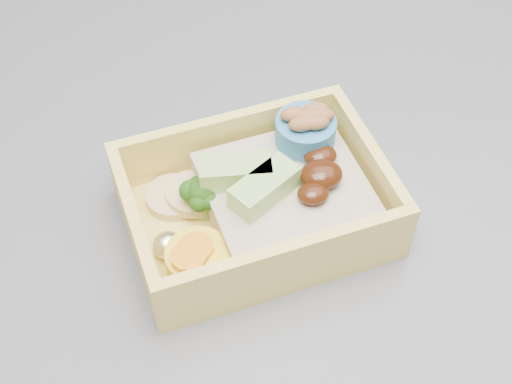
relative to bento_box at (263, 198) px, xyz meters
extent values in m
cube|color=#343539|center=(-0.08, 0.10, -0.04)|extent=(1.24, 0.84, 0.04)
cube|color=#EBD061|center=(0.00, 0.00, -0.02)|extent=(0.18, 0.15, 0.01)
cube|color=#EBD061|center=(-0.01, 0.05, 0.01)|extent=(0.16, 0.04, 0.04)
cube|color=#EBD061|center=(0.01, -0.06, 0.01)|extent=(0.16, 0.04, 0.04)
cube|color=#EBD061|center=(0.07, 0.01, 0.01)|extent=(0.03, 0.10, 0.04)
cube|color=#EBD061|center=(-0.08, -0.02, 0.01)|extent=(0.03, 0.10, 0.04)
cube|color=tan|center=(0.01, 0.00, 0.00)|extent=(0.12, 0.11, 0.03)
ellipsoid|color=#331507|center=(0.04, 0.00, 0.02)|extent=(0.03, 0.03, 0.02)
ellipsoid|color=#331507|center=(0.04, 0.01, 0.02)|extent=(0.02, 0.02, 0.01)
ellipsoid|color=#331507|center=(0.03, -0.02, 0.02)|extent=(0.02, 0.02, 0.01)
cube|color=#9DCD6B|center=(0.00, -0.01, 0.02)|extent=(0.05, 0.04, 0.02)
cube|color=#9DCD6B|center=(-0.02, 0.01, 0.02)|extent=(0.05, 0.02, 0.02)
cylinder|color=#82AD5D|center=(-0.04, 0.00, -0.01)|extent=(0.01, 0.01, 0.01)
sphere|color=#214F12|center=(-0.04, 0.00, 0.01)|extent=(0.02, 0.02, 0.02)
sphere|color=#214F12|center=(-0.03, 0.01, 0.01)|extent=(0.01, 0.01, 0.01)
sphere|color=#214F12|center=(-0.05, 0.01, 0.01)|extent=(0.01, 0.01, 0.01)
sphere|color=#214F12|center=(-0.03, 0.00, 0.01)|extent=(0.01, 0.01, 0.01)
sphere|color=#214F12|center=(-0.04, 0.00, 0.01)|extent=(0.01, 0.01, 0.01)
sphere|color=#214F12|center=(-0.04, 0.01, 0.01)|extent=(0.01, 0.01, 0.01)
cylinder|color=yellow|center=(-0.05, -0.04, 0.00)|extent=(0.04, 0.04, 0.02)
cylinder|color=orange|center=(-0.05, -0.04, 0.01)|extent=(0.02, 0.02, 0.00)
cylinder|color=orange|center=(-0.05, -0.04, 0.01)|extent=(0.02, 0.02, 0.00)
cylinder|color=tan|center=(-0.06, 0.02, -0.01)|extent=(0.04, 0.04, 0.01)
cylinder|color=tan|center=(-0.04, 0.02, -0.01)|extent=(0.04, 0.04, 0.01)
ellipsoid|color=silver|center=(-0.03, 0.03, -0.01)|extent=(0.02, 0.02, 0.02)
ellipsoid|color=silver|center=(-0.06, -0.02, -0.01)|extent=(0.02, 0.02, 0.02)
cylinder|color=teal|center=(0.03, 0.04, 0.02)|extent=(0.04, 0.04, 0.02)
ellipsoid|color=brown|center=(0.03, 0.04, 0.03)|extent=(0.02, 0.01, 0.01)
ellipsoid|color=brown|center=(0.04, 0.04, 0.03)|extent=(0.02, 0.01, 0.01)
ellipsoid|color=brown|center=(0.03, 0.04, 0.03)|extent=(0.02, 0.01, 0.01)
ellipsoid|color=brown|center=(0.04, 0.03, 0.03)|extent=(0.02, 0.01, 0.01)
ellipsoid|color=brown|center=(0.03, 0.03, 0.03)|extent=(0.02, 0.01, 0.01)
ellipsoid|color=brown|center=(0.04, 0.03, 0.03)|extent=(0.02, 0.01, 0.01)
camera|label=1|loc=(-0.05, -0.29, 0.36)|focal=50.00mm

